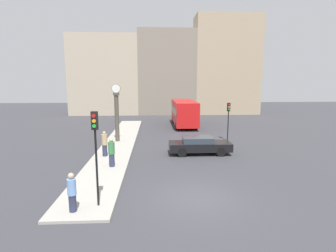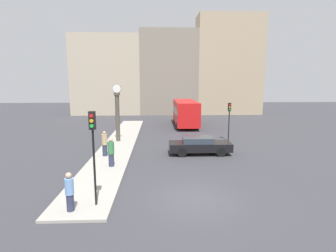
{
  "view_description": "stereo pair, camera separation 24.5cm",
  "coord_description": "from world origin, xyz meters",
  "views": [
    {
      "loc": [
        -1.96,
        -11.49,
        5.37
      ],
      "look_at": [
        -0.94,
        7.72,
        2.17
      ],
      "focal_mm": 28.0,
      "sensor_mm": 36.0,
      "label": 1
    },
    {
      "loc": [
        -1.71,
        -11.5,
        5.37
      ],
      "look_at": [
        -0.94,
        7.72,
        2.17
      ],
      "focal_mm": 28.0,
      "sensor_mm": 36.0,
      "label": 2
    }
  ],
  "objects": [
    {
      "name": "pedestrian_blue_stripe",
      "position": [
        -5.34,
        -1.22,
        0.95
      ],
      "size": [
        0.35,
        0.35,
        1.65
      ],
      "color": "#2D334C",
      "rests_on": "sidewalk_corner"
    },
    {
      "name": "street_clock",
      "position": [
        -5.3,
        11.96,
        2.57
      ],
      "size": [
        0.79,
        0.49,
        5.13
      ],
      "color": "#4C473D",
      "rests_on": "sidewalk_corner"
    },
    {
      "name": "ground_plane",
      "position": [
        0.0,
        0.0,
        0.0
      ],
      "size": [
        120.0,
        120.0,
        0.0
      ],
      "primitive_type": "plane",
      "color": "#38383D"
    },
    {
      "name": "traffic_light_far",
      "position": [
        4.85,
        12.05,
        2.55
      ],
      "size": [
        0.26,
        0.24,
        3.54
      ],
      "color": "black",
      "rests_on": "ground_plane"
    },
    {
      "name": "pedestrian_tan_coat",
      "position": [
        -5.54,
        7.06,
        1.02
      ],
      "size": [
        0.41,
        0.41,
        1.81
      ],
      "color": "#2D334C",
      "rests_on": "sidewalk_corner"
    },
    {
      "name": "building_row",
      "position": [
        0.82,
        34.05,
        7.32
      ],
      "size": [
        31.86,
        5.0,
        16.44
      ],
      "color": "#B7A88E",
      "rests_on": "ground_plane"
    },
    {
      "name": "bus_distant",
      "position": [
        1.76,
        20.77,
        1.77
      ],
      "size": [
        2.59,
        8.26,
        3.13
      ],
      "color": "red",
      "rests_on": "ground_plane"
    },
    {
      "name": "pedestrian_green_hoodie",
      "position": [
        -4.66,
        4.62,
        1.03
      ],
      "size": [
        0.4,
        0.4,
        1.82
      ],
      "color": "#2D334C",
      "rests_on": "sidewalk_corner"
    },
    {
      "name": "sedan_car",
      "position": [
        1.44,
        7.68,
        0.69
      ],
      "size": [
        4.65,
        1.71,
        1.32
      ],
      "color": "black",
      "rests_on": "ground_plane"
    },
    {
      "name": "sidewalk_corner",
      "position": [
        -5.07,
        11.28,
        0.06
      ],
      "size": [
        2.71,
        26.55,
        0.12
      ],
      "primitive_type": "cube",
      "color": "#A39E93",
      "rests_on": "ground_plane"
    },
    {
      "name": "traffic_light_near",
      "position": [
        -4.41,
        -0.71,
        3.03
      ],
      "size": [
        0.26,
        0.24,
        4.08
      ],
      "color": "black",
      "rests_on": "sidewalk_corner"
    }
  ]
}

